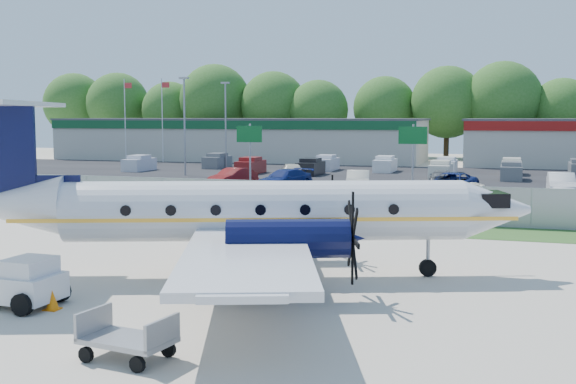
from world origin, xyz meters
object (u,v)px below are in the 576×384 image
(aircraft, at_px, (253,211))
(baggage_cart_far, at_px, (127,338))
(pushback_tug, at_px, (18,283))
(baggage_cart_near, at_px, (217,277))

(aircraft, relative_size, baggage_cart_far, 8.79)
(pushback_tug, bearing_deg, baggage_cart_near, 31.39)
(pushback_tug, distance_m, baggage_cart_near, 5.83)
(aircraft, xyz_separation_m, baggage_cart_near, (-0.29, -2.43, -1.79))
(pushback_tug, xyz_separation_m, baggage_cart_far, (5.42, -3.21, -0.19))
(baggage_cart_far, bearing_deg, pushback_tug, 149.34)
(aircraft, distance_m, baggage_cart_far, 8.87)
(pushback_tug, height_order, baggage_cart_far, pushback_tug)
(baggage_cart_near, relative_size, baggage_cart_far, 1.03)
(baggage_cart_far, bearing_deg, aircraft, 91.00)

